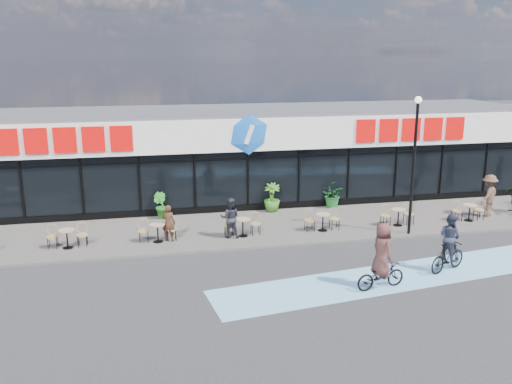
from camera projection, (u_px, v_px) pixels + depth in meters
ground at (285, 268)px, 19.26m from camera, size 120.00×120.00×0.00m
sidewalk at (259, 227)px, 23.51m from camera, size 44.00×5.00×0.10m
bike_lane at (409, 275)px, 18.62m from camera, size 14.17×4.13×0.01m
building at (237, 153)px, 28.08m from camera, size 30.60×6.57×4.75m
lamp_post at (414, 155)px, 21.74m from camera, size 0.28×0.28×5.66m
bistro_set_1 at (67, 236)px, 20.87m from camera, size 1.54×0.62×0.90m
bistro_set_2 at (158, 230)px, 21.54m from camera, size 1.54×0.62×0.90m
bistro_set_3 at (242, 225)px, 22.22m from camera, size 1.54×0.62×0.90m
bistro_set_4 at (322, 220)px, 22.90m from camera, size 1.54×0.62×0.90m
bistro_set_5 at (397, 215)px, 23.57m from camera, size 1.54×0.62×0.90m
bistro_set_6 at (468, 210)px, 24.25m from camera, size 1.54×0.62×0.90m
potted_plant_left at (160, 206)px, 24.50m from camera, size 0.84×0.83×1.20m
potted_plant_mid at (272, 197)px, 25.56m from camera, size 0.87×0.87×1.35m
potted_plant_right at (331, 195)px, 26.27m from camera, size 1.46×1.42×1.23m
patron_left at (168, 223)px, 21.52m from camera, size 0.63×0.50×1.49m
patron_right at (230, 218)px, 21.90m from camera, size 0.92×0.79×1.66m
pedestrian_c at (489, 196)px, 24.74m from camera, size 1.45×1.29×1.95m
cyclist_a at (449, 248)px, 18.73m from camera, size 1.81×1.16×2.08m
cyclist_c at (381, 263)px, 17.33m from camera, size 1.82×0.96×2.22m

